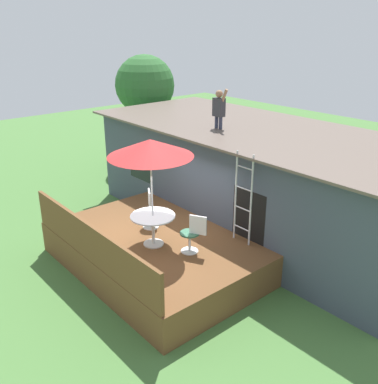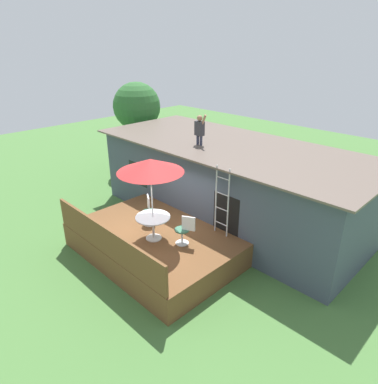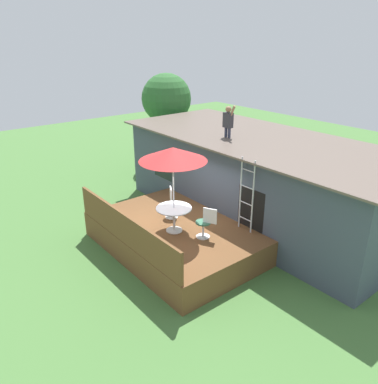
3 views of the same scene
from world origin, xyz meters
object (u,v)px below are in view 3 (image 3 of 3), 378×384
Objects in this scene: step_ladder at (247,195)px; patio_chair_right at (206,223)px; patio_table at (174,213)px; patio_umbrella at (173,154)px; person_figure at (228,120)px; backyard_tree at (166,99)px; patio_chair_left at (171,203)px.

step_ladder is 1.43m from patio_chair_right.
patio_umbrella is (-0.00, 0.00, 1.76)m from patio_table.
person_figure is 6.31m from backyard_tree.
patio_table is 3.86m from person_figure.
patio_chair_left is (-0.84, 0.52, -1.89)m from patio_umbrella.
person_figure is at bearing -81.56° from patio_chair_right.
backyard_tree reaches higher than patio_chair_right.
patio_umbrella is at bearing 0.00° from patio_chair_left.
patio_umbrella reaches higher than patio_table.
patio_umbrella is at bearing 135.00° from patio_table.
patio_umbrella is 2.29× the size of person_figure.
patio_umbrella is 0.56× the size of backyard_tree.
person_figure is 3.92m from patio_chair_right.
patio_chair_left is at bearing -150.95° from step_ladder.
patio_chair_left is (-0.84, 0.52, -0.13)m from patio_table.
patio_table is 0.41× the size of patio_umbrella.
person_figure is 1.21× the size of patio_chair_left.
patio_chair_left is (0.16, -2.52, -2.28)m from person_figure.
step_ladder is at bearing 53.35° from patio_umbrella.
person_figure is 1.21× the size of patio_chair_right.
patio_chair_left is 1.71m from patio_chair_right.
patio_chair_left is 0.20× the size of backyard_tree.
patio_chair_right is at bearing 27.50° from patio_umbrella.
patio_table is 2.15m from step_ladder.
patio_chair_right is (-0.37, -1.22, -0.64)m from step_ladder.
backyard_tree reaches higher than step_ladder.
patio_table is at bearing 0.00° from patio_chair_left.
patio_chair_left and patio_chair_right have the same top height.
backyard_tree is at bearing 163.42° from person_figure.
patio_chair_right reaches higher than patio_table.
step_ladder reaches higher than patio_table.
patio_umbrella is 2.43m from step_ladder.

